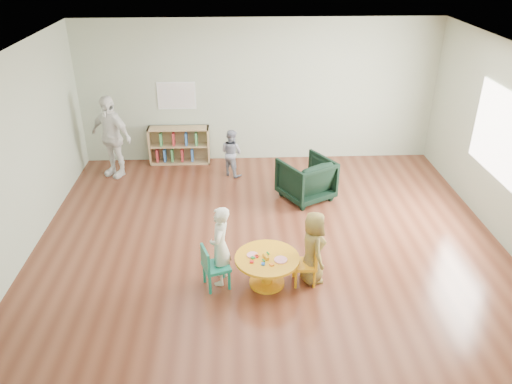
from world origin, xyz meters
TOP-DOWN VIEW (x-y plane):
  - room at (0.01, 0.00)m, footprint 7.10×7.00m
  - activity_table at (-0.09, -1.20)m, footprint 0.85×0.85m
  - kid_chair_left at (-0.80, -1.23)m, footprint 0.41×0.41m
  - kid_chair_right at (0.45, -1.19)m, footprint 0.30×0.30m
  - bookshelf at (-1.61, 2.86)m, footprint 1.20×0.30m
  - alphabet_poster at (-1.60, 2.98)m, footprint 0.74×0.01m
  - armchair at (0.74, 1.19)m, footprint 1.09×1.10m
  - child_left at (-0.70, -1.12)m, footprint 0.33×0.45m
  - child_right at (0.52, -1.14)m, footprint 0.39×0.54m
  - toddler at (-0.55, 2.21)m, footprint 0.56×0.55m
  - adult_caretaker at (-2.80, 2.32)m, footprint 0.99×0.80m

SIDE VIEW (x-z plane):
  - activity_table at x=-0.09m, z-range 0.06..0.53m
  - kid_chair_right at x=0.45m, z-range 0.02..0.59m
  - kid_chair_left at x=-0.80m, z-range 0.02..0.63m
  - bookshelf at x=-1.61m, z-range -0.01..0.74m
  - armchair at x=0.74m, z-range 0.00..0.74m
  - toddler at x=-0.55m, z-range 0.00..0.92m
  - child_right at x=0.52m, z-range 0.00..1.02m
  - child_left at x=-0.70m, z-range 0.00..1.12m
  - adult_caretaker at x=-2.80m, z-range 0.00..1.57m
  - alphabet_poster at x=-1.60m, z-range 1.08..1.62m
  - room at x=0.01m, z-range 0.49..3.29m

